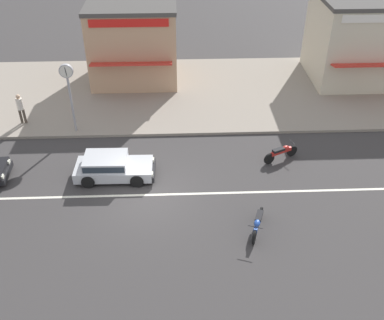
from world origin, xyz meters
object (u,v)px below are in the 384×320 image
object	(u,v)px
motorcycle_1	(258,223)
street_clock	(68,82)
pedestrian_near_clock	(20,107)
shopfront_corner_warung	(365,38)
motorcycle_0	(281,152)
hatchback_silver_0	(111,166)
shopfront_mid_block	(134,41)

from	to	relation	value
motorcycle_1	street_clock	bearing A→B (deg)	137.24
pedestrian_near_clock	shopfront_corner_warung	size ratio (longest dim) A/B	0.27
motorcycle_0	hatchback_silver_0	bearing A→B (deg)	-172.60
street_clock	pedestrian_near_clock	xyz separation A→B (m)	(-2.98, 0.89, -1.81)
street_clock	shopfront_corner_warung	size ratio (longest dim) A/B	0.59
motorcycle_1	pedestrian_near_clock	size ratio (longest dim) A/B	1.10
motorcycle_1	motorcycle_0	bearing A→B (deg)	68.41
motorcycle_1	street_clock	distance (m)	11.77
hatchback_silver_0	motorcycle_1	bearing A→B (deg)	-32.02
motorcycle_0	street_clock	bearing A→B (deg)	164.24
hatchback_silver_0	shopfront_corner_warung	world-z (taller)	shopfront_corner_warung
hatchback_silver_0	motorcycle_0	size ratio (longest dim) A/B	2.03
street_clock	shopfront_mid_block	xyz separation A→B (m)	(2.80, 6.56, -0.38)
hatchback_silver_0	shopfront_mid_block	world-z (taller)	shopfront_mid_block
hatchback_silver_0	motorcycle_1	size ratio (longest dim) A/B	1.94
street_clock	shopfront_corner_warung	world-z (taller)	shopfront_corner_warung
motorcycle_0	shopfront_corner_warung	xyz separation A→B (m)	(6.83, 9.04, 2.32)
street_clock	shopfront_corner_warung	distance (m)	18.26
motorcycle_1	hatchback_silver_0	bearing A→B (deg)	147.98
motorcycle_0	motorcycle_1	xyz separation A→B (m)	(-1.93, -4.88, 0.00)
hatchback_silver_0	motorcycle_0	xyz separation A→B (m)	(8.06, 1.05, -0.16)
hatchback_silver_0	street_clock	bearing A→B (deg)	120.23
motorcycle_1	shopfront_corner_warung	xyz separation A→B (m)	(8.76, 13.92, 2.32)
hatchback_silver_0	shopfront_corner_warung	size ratio (longest dim) A/B	0.57
street_clock	pedestrian_near_clock	distance (m)	3.60
street_clock	shopfront_mid_block	distance (m)	7.15
street_clock	shopfront_corner_warung	bearing A→B (deg)	19.58
motorcycle_1	shopfront_corner_warung	size ratio (longest dim) A/B	0.29
motorcycle_1	street_clock	size ratio (longest dim) A/B	0.50
street_clock	hatchback_silver_0	bearing A→B (deg)	-59.77
hatchback_silver_0	motorcycle_1	world-z (taller)	hatchback_silver_0
pedestrian_near_clock	shopfront_mid_block	bearing A→B (deg)	44.48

